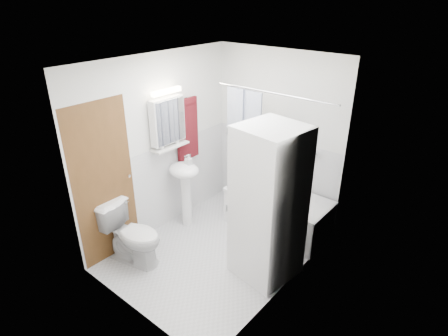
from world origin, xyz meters
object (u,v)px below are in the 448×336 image
Objects in this scene: washer_dryer at (268,205)px; toilet at (133,235)px; sink at (185,180)px; bathtub at (278,210)px.

toilet is (-1.35, -0.87, -0.54)m from washer_dryer.
bathtub is at bearing 33.71° from sink.
sink is 1.04m from toilet.
bathtub is 1.10m from washer_dryer.
bathtub is at bearing 121.28° from washer_dryer.
bathtub is at bearing -42.21° from toilet.
washer_dryer is (0.36, -0.83, 0.62)m from bathtub.
washer_dryer is at bearing -4.64° from sink.
washer_dryer is 1.70m from toilet.
washer_dryer reaches higher than sink.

